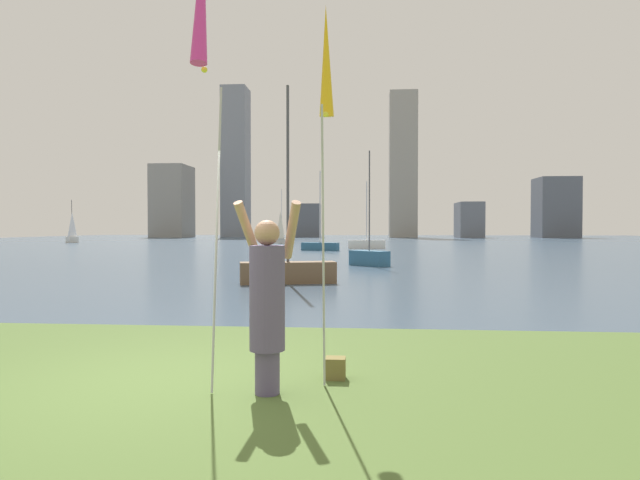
{
  "coord_description": "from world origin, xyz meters",
  "views": [
    {
      "loc": [
        2.24,
        -5.78,
        1.68
      ],
      "look_at": [
        1.24,
        6.35,
        1.41
      ],
      "focal_mm": 30.61,
      "sensor_mm": 36.0,
      "label": 1
    }
  ],
  "objects_px": {
    "person": "(267,299)",
    "bag": "(335,368)",
    "sailboat_1": "(72,229)",
    "sailboat_0": "(367,243)",
    "sailboat_5": "(288,270)",
    "sailboat_3": "(281,227)",
    "sailboat_6": "(320,245)",
    "kite_flag_right": "(326,71)",
    "kite_flag_left": "(202,5)",
    "sailboat_7": "(369,257)"
  },
  "relations": [
    {
      "from": "sailboat_5",
      "to": "sailboat_7",
      "type": "bearing_deg",
      "value": 72.34
    },
    {
      "from": "sailboat_3",
      "to": "sailboat_7",
      "type": "bearing_deg",
      "value": -74.79
    },
    {
      "from": "sailboat_5",
      "to": "sailboat_6",
      "type": "bearing_deg",
      "value": 92.39
    },
    {
      "from": "sailboat_1",
      "to": "sailboat_0",
      "type": "bearing_deg",
      "value": -24.55
    },
    {
      "from": "sailboat_3",
      "to": "sailboat_7",
      "type": "distance_m",
      "value": 35.69
    },
    {
      "from": "sailboat_3",
      "to": "sailboat_5",
      "type": "distance_m",
      "value": 42.89
    },
    {
      "from": "kite_flag_left",
      "to": "sailboat_7",
      "type": "height_order",
      "value": "sailboat_7"
    },
    {
      "from": "sailboat_5",
      "to": "kite_flag_left",
      "type": "bearing_deg",
      "value": -86.0
    },
    {
      "from": "bag",
      "to": "sailboat_7",
      "type": "relative_size",
      "value": 0.05
    },
    {
      "from": "bag",
      "to": "sailboat_3",
      "type": "bearing_deg",
      "value": 99.54
    },
    {
      "from": "sailboat_3",
      "to": "sailboat_6",
      "type": "bearing_deg",
      "value": -72.51
    },
    {
      "from": "sailboat_3",
      "to": "sailboat_6",
      "type": "xyz_separation_m",
      "value": [
        5.85,
        -18.58,
        -1.36
      ]
    },
    {
      "from": "person",
      "to": "sailboat_0",
      "type": "distance_m",
      "value": 38.54
    },
    {
      "from": "sailboat_0",
      "to": "sailboat_7",
      "type": "bearing_deg",
      "value": -89.8
    },
    {
      "from": "sailboat_7",
      "to": "sailboat_1",
      "type": "bearing_deg",
      "value": 133.65
    },
    {
      "from": "sailboat_1",
      "to": "sailboat_3",
      "type": "xyz_separation_m",
      "value": [
        23.9,
        -0.45,
        0.24
      ]
    },
    {
      "from": "kite_flag_right",
      "to": "person",
      "type": "bearing_deg",
      "value": -136.16
    },
    {
      "from": "person",
      "to": "sailboat_5",
      "type": "bearing_deg",
      "value": 92.42
    },
    {
      "from": "kite_flag_right",
      "to": "sailboat_6",
      "type": "xyz_separation_m",
      "value": [
        -2.89,
        34.12,
        -3.0
      ]
    },
    {
      "from": "kite_flag_left",
      "to": "sailboat_1",
      "type": "bearing_deg",
      "value": 120.27
    },
    {
      "from": "sailboat_6",
      "to": "bag",
      "type": "bearing_deg",
      "value": -84.97
    },
    {
      "from": "kite_flag_left",
      "to": "sailboat_3",
      "type": "distance_m",
      "value": 54.16
    },
    {
      "from": "sailboat_5",
      "to": "kite_flag_right",
      "type": "bearing_deg",
      "value": -79.61
    },
    {
      "from": "sailboat_5",
      "to": "sailboat_0",
      "type": "bearing_deg",
      "value": 84.93
    },
    {
      "from": "person",
      "to": "kite_flag_right",
      "type": "xyz_separation_m",
      "value": [
        0.56,
        0.54,
        2.43
      ]
    },
    {
      "from": "sailboat_3",
      "to": "person",
      "type": "bearing_deg",
      "value": -81.25
    },
    {
      "from": "kite_flag_right",
      "to": "bag",
      "type": "xyz_separation_m",
      "value": [
        0.1,
        0.05,
        -3.28
      ]
    },
    {
      "from": "sailboat_5",
      "to": "sailboat_6",
      "type": "height_order",
      "value": "sailboat_5"
    },
    {
      "from": "kite_flag_left",
      "to": "sailboat_7",
      "type": "relative_size",
      "value": 0.9
    },
    {
      "from": "person",
      "to": "bag",
      "type": "bearing_deg",
      "value": 37.18
    },
    {
      "from": "kite_flag_right",
      "to": "sailboat_6",
      "type": "distance_m",
      "value": 34.37
    },
    {
      "from": "sailboat_0",
      "to": "sailboat_7",
      "type": "height_order",
      "value": "sailboat_0"
    },
    {
      "from": "kite_flag_left",
      "to": "sailboat_0",
      "type": "bearing_deg",
      "value": 87.56
    },
    {
      "from": "kite_flag_right",
      "to": "sailboat_5",
      "type": "relative_size",
      "value": 0.69
    },
    {
      "from": "person",
      "to": "kite_flag_right",
      "type": "distance_m",
      "value": 2.55
    },
    {
      "from": "sailboat_6",
      "to": "person",
      "type": "bearing_deg",
      "value": -86.14
    },
    {
      "from": "person",
      "to": "sailboat_1",
      "type": "xyz_separation_m",
      "value": [
        -32.09,
        53.68,
        0.55
      ]
    },
    {
      "from": "kite_flag_left",
      "to": "sailboat_0",
      "type": "xyz_separation_m",
      "value": [
        1.66,
        38.87,
        -3.36
      ]
    },
    {
      "from": "kite_flag_right",
      "to": "sailboat_0",
      "type": "distance_m",
      "value": 38.11
    },
    {
      "from": "person",
      "to": "sailboat_7",
      "type": "height_order",
      "value": "sailboat_7"
    },
    {
      "from": "person",
      "to": "sailboat_1",
      "type": "bearing_deg",
      "value": 116.27
    },
    {
      "from": "sailboat_1",
      "to": "sailboat_7",
      "type": "height_order",
      "value": "sailboat_7"
    },
    {
      "from": "sailboat_0",
      "to": "sailboat_6",
      "type": "height_order",
      "value": "sailboat_6"
    },
    {
      "from": "kite_flag_right",
      "to": "sailboat_6",
      "type": "relative_size",
      "value": 0.7
    },
    {
      "from": "sailboat_6",
      "to": "sailboat_1",
      "type": "bearing_deg",
      "value": 147.41
    },
    {
      "from": "sailboat_7",
      "to": "sailboat_6",
      "type": "bearing_deg",
      "value": 102.48
    },
    {
      "from": "kite_flag_right",
      "to": "sailboat_3",
      "type": "bearing_deg",
      "value": 99.42
    },
    {
      "from": "kite_flag_left",
      "to": "sailboat_0",
      "type": "relative_size",
      "value": 0.85
    },
    {
      "from": "sailboat_0",
      "to": "sailboat_3",
      "type": "xyz_separation_m",
      "value": [
        -9.29,
        14.71,
        1.32
      ]
    },
    {
      "from": "person",
      "to": "bag",
      "type": "xyz_separation_m",
      "value": [
        0.66,
        0.59,
        -0.85
      ]
    }
  ]
}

